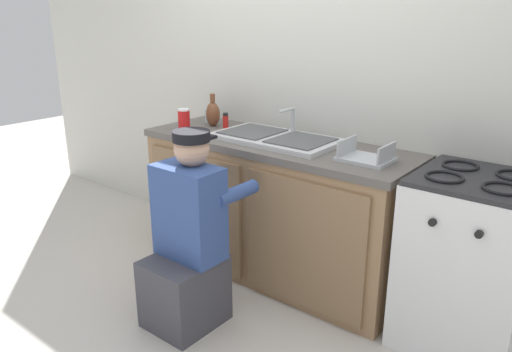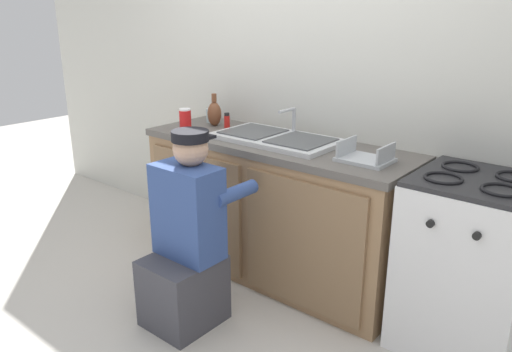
{
  "view_description": "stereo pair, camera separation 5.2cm",
  "coord_description": "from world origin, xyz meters",
  "px_view_note": "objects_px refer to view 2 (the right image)",
  "views": [
    {
      "loc": [
        1.82,
        -2.17,
        1.7
      ],
      "look_at": [
        0.0,
        0.1,
        0.73
      ],
      "focal_mm": 35.0,
      "sensor_mm": 36.0,
      "label": 1
    },
    {
      "loc": [
        1.86,
        -2.14,
        1.7
      ],
      "look_at": [
        0.0,
        0.1,
        0.73
      ],
      "focal_mm": 35.0,
      "sensor_mm": 36.0,
      "label": 2
    }
  ],
  "objects_px": {
    "sink_double_basin": "(276,138)",
    "stove_range": "(467,264)",
    "water_glass": "(210,115)",
    "soda_cup_red": "(185,120)",
    "spice_bottle_red": "(227,120)",
    "vase_decorative": "(214,113)",
    "plumber_person": "(187,246)",
    "dish_rack_tray": "(365,157)"
  },
  "relations": [
    {
      "from": "stove_range",
      "to": "dish_rack_tray",
      "type": "height_order",
      "value": "dish_rack_tray"
    },
    {
      "from": "sink_double_basin",
      "to": "stove_range",
      "type": "xyz_separation_m",
      "value": [
        1.24,
        -0.0,
        -0.47
      ]
    },
    {
      "from": "stove_range",
      "to": "spice_bottle_red",
      "type": "bearing_deg",
      "value": 177.29
    },
    {
      "from": "spice_bottle_red",
      "to": "vase_decorative",
      "type": "bearing_deg",
      "value": -173.57
    },
    {
      "from": "sink_double_basin",
      "to": "plumber_person",
      "type": "relative_size",
      "value": 0.72
    },
    {
      "from": "soda_cup_red",
      "to": "vase_decorative",
      "type": "height_order",
      "value": "vase_decorative"
    },
    {
      "from": "sink_double_basin",
      "to": "water_glass",
      "type": "distance_m",
      "value": 0.73
    },
    {
      "from": "spice_bottle_red",
      "to": "soda_cup_red",
      "type": "bearing_deg",
      "value": -122.36
    },
    {
      "from": "sink_double_basin",
      "to": "plumber_person",
      "type": "distance_m",
      "value": 0.9
    },
    {
      "from": "stove_range",
      "to": "water_glass",
      "type": "xyz_separation_m",
      "value": [
        -1.95,
        0.14,
        0.5
      ]
    },
    {
      "from": "stove_range",
      "to": "soda_cup_red",
      "type": "distance_m",
      "value": 1.97
    },
    {
      "from": "spice_bottle_red",
      "to": "stove_range",
      "type": "bearing_deg",
      "value": -2.71
    },
    {
      "from": "vase_decorative",
      "to": "plumber_person",
      "type": "bearing_deg",
      "value": -55.31
    },
    {
      "from": "soda_cup_red",
      "to": "vase_decorative",
      "type": "relative_size",
      "value": 0.66
    },
    {
      "from": "soda_cup_red",
      "to": "spice_bottle_red",
      "type": "relative_size",
      "value": 1.45
    },
    {
      "from": "sink_double_basin",
      "to": "spice_bottle_red",
      "type": "xyz_separation_m",
      "value": [
        -0.5,
        0.08,
        0.03
      ]
    },
    {
      "from": "soda_cup_red",
      "to": "spice_bottle_red",
      "type": "bearing_deg",
      "value": 57.64
    },
    {
      "from": "water_glass",
      "to": "dish_rack_tray",
      "type": "bearing_deg",
      "value": -7.78
    },
    {
      "from": "stove_range",
      "to": "plumber_person",
      "type": "distance_m",
      "value": 1.48
    },
    {
      "from": "plumber_person",
      "to": "spice_bottle_red",
      "type": "bearing_deg",
      "value": 118.95
    },
    {
      "from": "plumber_person",
      "to": "water_glass",
      "type": "bearing_deg",
      "value": 127.28
    },
    {
      "from": "dish_rack_tray",
      "to": "water_glass",
      "type": "bearing_deg",
      "value": 172.22
    },
    {
      "from": "plumber_person",
      "to": "dish_rack_tray",
      "type": "xyz_separation_m",
      "value": [
        0.68,
        0.72,
        0.48
      ]
    },
    {
      "from": "stove_range",
      "to": "vase_decorative",
      "type": "relative_size",
      "value": 4.1
    },
    {
      "from": "dish_rack_tray",
      "to": "vase_decorative",
      "type": "bearing_deg",
      "value": 174.57
    },
    {
      "from": "water_glass",
      "to": "vase_decorative",
      "type": "relative_size",
      "value": 0.43
    },
    {
      "from": "soda_cup_red",
      "to": "vase_decorative",
      "type": "xyz_separation_m",
      "value": [
        0.05,
        0.24,
        0.01
      ]
    },
    {
      "from": "water_glass",
      "to": "spice_bottle_red",
      "type": "relative_size",
      "value": 0.95
    },
    {
      "from": "plumber_person",
      "to": "dish_rack_tray",
      "type": "bearing_deg",
      "value": 46.45
    },
    {
      "from": "soda_cup_red",
      "to": "vase_decorative",
      "type": "distance_m",
      "value": 0.24
    },
    {
      "from": "dish_rack_tray",
      "to": "sink_double_basin",
      "type": "bearing_deg",
      "value": 175.44
    },
    {
      "from": "vase_decorative",
      "to": "spice_bottle_red",
      "type": "distance_m",
      "value": 0.12
    },
    {
      "from": "plumber_person",
      "to": "vase_decorative",
      "type": "distance_m",
      "value": 1.15
    },
    {
      "from": "dish_rack_tray",
      "to": "spice_bottle_red",
      "type": "relative_size",
      "value": 2.67
    },
    {
      "from": "dish_rack_tray",
      "to": "soda_cup_red",
      "type": "bearing_deg",
      "value": -174.91
    },
    {
      "from": "spice_bottle_red",
      "to": "sink_double_basin",
      "type": "bearing_deg",
      "value": -9.11
    },
    {
      "from": "sink_double_basin",
      "to": "water_glass",
      "type": "bearing_deg",
      "value": 169.35
    },
    {
      "from": "sink_double_basin",
      "to": "soda_cup_red",
      "type": "distance_m",
      "value": 0.68
    },
    {
      "from": "sink_double_basin",
      "to": "vase_decorative",
      "type": "xyz_separation_m",
      "value": [
        -0.61,
        0.07,
        0.07
      ]
    },
    {
      "from": "dish_rack_tray",
      "to": "water_glass",
      "type": "distance_m",
      "value": 1.38
    },
    {
      "from": "stove_range",
      "to": "plumber_person",
      "type": "xyz_separation_m",
      "value": [
        -1.27,
        -0.77,
        -0.01
      ]
    },
    {
      "from": "soda_cup_red",
      "to": "spice_bottle_red",
      "type": "height_order",
      "value": "soda_cup_red"
    }
  ]
}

